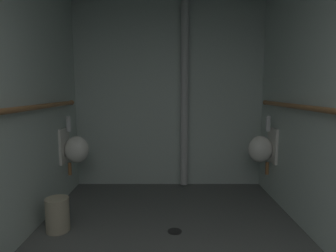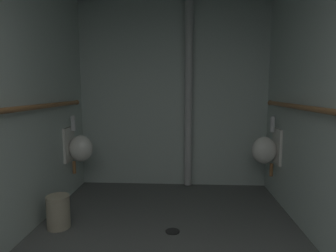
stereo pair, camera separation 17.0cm
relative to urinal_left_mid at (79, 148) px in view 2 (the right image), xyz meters
name	(u,v)px [view 2 (the right image)]	position (x,y,z in m)	size (l,w,h in m)	color
wall_back	(173,95)	(1.18, 0.57, 0.66)	(2.77, 0.06, 2.61)	#B3C2BB
urinal_left_mid	(79,148)	(0.00, 0.00, 0.00)	(0.32, 0.30, 0.76)	silver
urinal_right_mid	(266,149)	(2.35, 0.03, 0.00)	(0.32, 0.30, 0.76)	silver
supply_pipe_left	(1,111)	(-0.09, -1.37, 0.57)	(0.06, 3.21, 0.06)	#936038
supply_pipe_right	(336,113)	(2.44, -1.38, 0.57)	(0.06, 3.28, 0.06)	#936038
standpipe_back_wall	(189,95)	(1.40, 0.46, 0.66)	(0.11, 0.11, 2.56)	#B2B2B2
floor_drain	(173,231)	(1.23, -0.88, -0.64)	(0.14, 0.14, 0.01)	black
waste_bin	(58,212)	(0.09, -0.86, -0.48)	(0.23, 0.23, 0.33)	#9E937A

